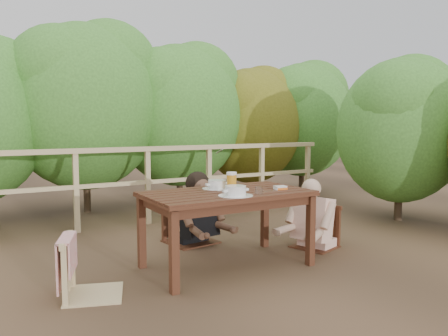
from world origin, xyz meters
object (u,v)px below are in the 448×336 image
chair_far (190,198)px  soup_far (217,185)px  beer_glass (232,182)px  tumbler (259,191)px  table (227,230)px  butter_tub (280,188)px  chair_left (93,239)px  diner_right (318,190)px  soup_near (236,191)px  bread_roll (238,194)px  woman (190,188)px  chair_right (315,208)px

chair_far → soup_far: bearing=-103.5°
beer_glass → tumbler: (0.08, -0.33, -0.05)m
table → butter_tub: 0.62m
chair_left → beer_glass: (1.29, 0.12, 0.33)m
diner_right → soup_near: diner_right is taller
diner_right → tumbler: diner_right is taller
chair_far → bread_roll: size_ratio=8.02×
chair_far → soup_near: bearing=-104.9°
table → bread_roll: bread_roll is taller
table → beer_glass: size_ratio=8.19×
butter_tub → table: bearing=168.0°
soup_far → woman: bearing=84.7°
chair_left → butter_tub: (1.70, -0.08, 0.27)m
soup_near → beer_glass: bearing=64.7°
table → butter_tub: butter_tub is taller
tumbler → beer_glass: bearing=103.5°
table → soup_near: soup_near is taller
diner_right → butter_tub: 0.72m
chair_left → soup_near: (1.16, -0.17, 0.29)m
diner_right → bread_roll: bearing=89.1°
chair_right → diner_right: size_ratio=0.68×
chair_right → soup_near: bearing=-92.2°
tumbler → butter_tub: tumbler is taller
chair_far → chair_right: chair_far is taller
bread_roll → chair_right: bearing=16.7°
soup_near → woman: bearing=83.2°
chair_right → bread_roll: size_ratio=6.69×
chair_right → beer_glass: beer_glass is taller
butter_tub → tumbler: bearing=-152.3°
chair_right → butter_tub: 0.74m
tumbler → butter_tub: bearing=21.5°
soup_near → soup_far: 0.45m
soup_far → butter_tub: (0.47, -0.35, -0.02)m
woman → table: bearing=77.2°
chair_right → woman: 1.36m
table → tumbler: bearing=-62.3°
chair_left → butter_tub: 1.72m
bread_roll → beer_glass: 0.36m
soup_far → beer_glass: 0.17m
woman → tumbler: size_ratio=14.82×
chair_far → chair_right: size_ratio=1.20×
chair_right → beer_glass: size_ratio=4.62×
bread_roll → butter_tub: bread_roll is taller
soup_near → tumbler: soup_near is taller
beer_glass → tumbler: bearing=-76.5°
soup_near → bread_roll: (-0.00, -0.04, -0.01)m
chair_far → tumbler: chair_far is taller
chair_right → soup_near: (-1.19, -0.32, 0.31)m
chair_far → beer_glass: size_ratio=5.54×
chair_left → soup_far: size_ratio=3.08×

